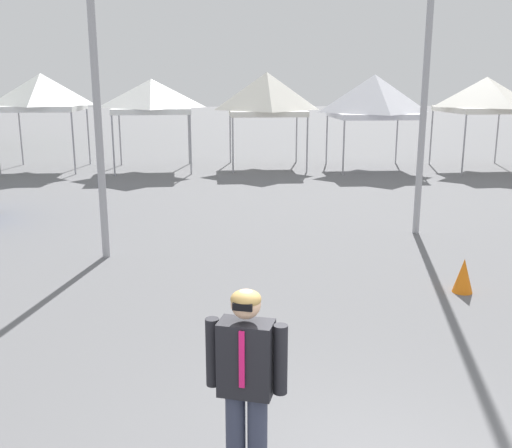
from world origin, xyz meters
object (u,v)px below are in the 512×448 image
object	(u,v)px
canopy_tent_far_left	(152,96)
canopy_tent_left_of_center	(486,95)
canopy_tent_behind_left	(42,92)
traffic_cone_lot_center	(463,276)
person_foreground	(246,380)
canopy_tent_far_right	(267,94)
canopy_tent_behind_center	(374,96)

from	to	relation	value
canopy_tent_far_left	canopy_tent_left_of_center	distance (m)	12.26
canopy_tent_behind_left	traffic_cone_lot_center	world-z (taller)	canopy_tent_behind_left
person_foreground	canopy_tent_behind_left	bearing A→B (deg)	108.35
canopy_tent_far_left	traffic_cone_lot_center	xyz separation A→B (m)	(5.93, -13.77, -2.42)
traffic_cone_lot_center	canopy_tent_left_of_center	bearing A→B (deg)	63.87
canopy_tent_behind_left	canopy_tent_left_of_center	distance (m)	16.28
person_foreground	traffic_cone_lot_center	size ratio (longest dim) A/B	3.20
canopy_tent_far_left	traffic_cone_lot_center	size ratio (longest dim) A/B	5.94
canopy_tent_left_of_center	canopy_tent_far_left	bearing A→B (deg)	175.67
canopy_tent_far_right	person_foreground	xyz separation A→B (m)	(-2.10, -18.42, -1.73)
traffic_cone_lot_center	canopy_tent_behind_center	bearing A→B (deg)	80.46
canopy_tent_behind_center	canopy_tent_far_left	bearing A→B (deg)	176.39
canopy_tent_behind_left	canopy_tent_far_left	world-z (taller)	canopy_tent_behind_left
canopy_tent_behind_center	traffic_cone_lot_center	xyz separation A→B (m)	(-2.23, -13.25, -2.41)
canopy_tent_far_left	person_foreground	bearing A→B (deg)	-83.24
canopy_tent_behind_center	canopy_tent_left_of_center	world-z (taller)	canopy_tent_behind_center
canopy_tent_left_of_center	canopy_tent_far_right	bearing A→B (deg)	171.82
canopy_tent_behind_left	canopy_tent_far_left	size ratio (longest dim) A/B	1.06
canopy_tent_far_right	canopy_tent_behind_center	xyz separation A→B (m)	(3.90, -0.73, -0.08)
person_foreground	canopy_tent_far_left	bearing A→B (deg)	96.76
canopy_tent_far_left	canopy_tent_behind_center	size ratio (longest dim) A/B	0.95
canopy_tent_behind_left	canopy_tent_far_right	size ratio (longest dim) A/B	0.99
canopy_tent_behind_center	canopy_tent_left_of_center	size ratio (longest dim) A/B	1.03
canopy_tent_far_right	traffic_cone_lot_center	distance (m)	14.30
canopy_tent_behind_center	traffic_cone_lot_center	distance (m)	13.65
canopy_tent_behind_center	person_foreground	size ratio (longest dim) A/B	1.95
canopy_tent_far_left	canopy_tent_left_of_center	bearing A→B (deg)	-4.33
canopy_tent_behind_left	traffic_cone_lot_center	size ratio (longest dim) A/B	6.31
canopy_tent_behind_center	person_foreground	distance (m)	18.75
person_foreground	canopy_tent_behind_center	bearing A→B (deg)	71.26
canopy_tent_behind_left	canopy_tent_behind_center	distance (m)	12.19
canopy_tent_left_of_center	person_foreground	size ratio (longest dim) A/B	1.90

